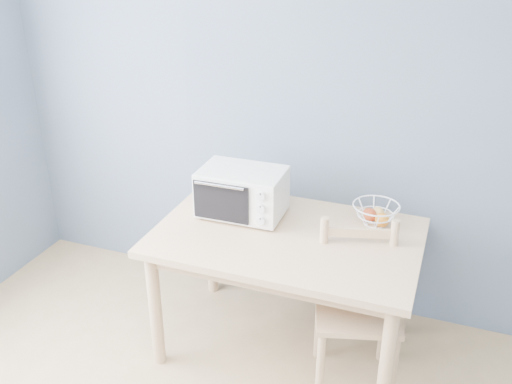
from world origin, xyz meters
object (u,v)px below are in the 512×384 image
(dining_table, at_px, (286,250))
(dining_chair, at_px, (356,308))
(toaster_oven, at_px, (239,191))
(fruit_basket, at_px, (376,214))

(dining_table, bearing_deg, dining_chair, -13.41)
(toaster_oven, bearing_deg, dining_chair, -17.61)
(toaster_oven, xyz_separation_m, fruit_basket, (0.74, 0.15, -0.08))
(dining_table, distance_m, fruit_basket, 0.53)
(dining_table, height_order, dining_chair, dining_chair)
(dining_chair, bearing_deg, fruit_basket, 72.86)
(dining_table, height_order, toaster_oven, toaster_oven)
(dining_table, xyz_separation_m, toaster_oven, (-0.32, 0.12, 0.25))
(fruit_basket, height_order, dining_chair, dining_chair)
(dining_chair, bearing_deg, toaster_oven, 147.34)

